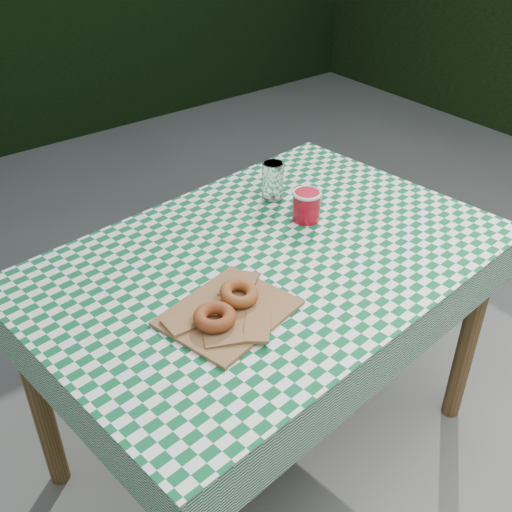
{
  "coord_description": "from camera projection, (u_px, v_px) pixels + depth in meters",
  "views": [
    {
      "loc": [
        -0.95,
        -1.01,
        1.66
      ],
      "look_at": [
        -0.16,
        0.03,
        0.79
      ],
      "focal_mm": 42.92,
      "sensor_mm": 36.0,
      "label": 1
    }
  ],
  "objects": [
    {
      "name": "coffee_mug",
      "position": [
        306.0,
        206.0,
        1.76
      ],
      "size": [
        0.19,
        0.19,
        0.09
      ],
      "primitive_type": null,
      "rotation": [
        0.0,
        0.0,
        0.25
      ],
      "color": "#AD0B1A",
      "rests_on": "tablecloth"
    },
    {
      "name": "bagel_front",
      "position": [
        215.0,
        317.0,
        1.37
      ],
      "size": [
        0.1,
        0.1,
        0.03
      ],
      "primitive_type": "torus",
      "rotation": [
        0.0,
        0.0,
        -0.06
      ],
      "color": "brown",
      "rests_on": "paper_bag"
    },
    {
      "name": "paper_bag",
      "position": [
        229.0,
        312.0,
        1.42
      ],
      "size": [
        0.33,
        0.29,
        0.02
      ],
      "primitive_type": "cube",
      "rotation": [
        0.0,
        0.0,
        0.24
      ],
      "color": "olive",
      "rests_on": "tablecloth"
    },
    {
      "name": "table",
      "position": [
        267.0,
        360.0,
        1.84
      ],
      "size": [
        1.33,
        0.96,
        0.75
      ],
      "primitive_type": "cube",
      "rotation": [
        0.0,
        0.0,
        0.11
      ],
      "color": "#56361D",
      "rests_on": "ground"
    },
    {
      "name": "tablecloth",
      "position": [
        269.0,
        256.0,
        1.63
      ],
      "size": [
        1.35,
        0.99,
        0.01
      ],
      "primitive_type": "cube",
      "rotation": [
        0.0,
        0.0,
        0.11
      ],
      "color": "#0E5A30",
      "rests_on": "table"
    },
    {
      "name": "ground",
      "position": [
        298.0,
        435.0,
        2.07
      ],
      "size": [
        60.0,
        60.0,
        0.0
      ],
      "primitive_type": "plane",
      "color": "#4F4F4A",
      "rests_on": "ground"
    },
    {
      "name": "bagel_back",
      "position": [
        239.0,
        293.0,
        1.44
      ],
      "size": [
        0.11,
        0.11,
        0.03
      ],
      "primitive_type": "torus",
      "rotation": [
        0.0,
        0.0,
        0.23
      ],
      "color": "#9E5820",
      "rests_on": "paper_bag"
    },
    {
      "name": "drinking_glass",
      "position": [
        273.0,
        181.0,
        1.86
      ],
      "size": [
        0.08,
        0.08,
        0.12
      ],
      "primitive_type": "cylinder",
      "rotation": [
        0.0,
        0.0,
        0.22
      ],
      "color": "white",
      "rests_on": "tablecloth"
    }
  ]
}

